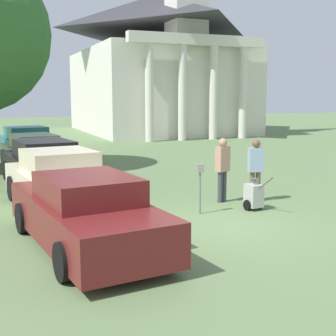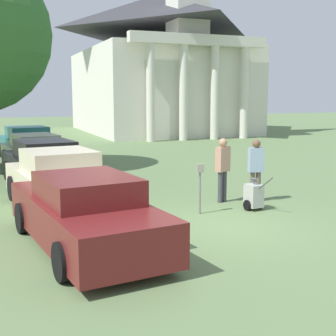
# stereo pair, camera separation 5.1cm
# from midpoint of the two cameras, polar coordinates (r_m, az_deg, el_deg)

# --- Properties ---
(ground_plane) EXTENTS (120.00, 120.00, 0.00)m
(ground_plane) POSITION_cam_midpoint_polar(r_m,az_deg,el_deg) (10.92, 5.78, -7.20)
(ground_plane) COLOR #607A4C
(parked_car_maroon) EXTENTS (2.52, 5.25, 1.47)m
(parked_car_maroon) POSITION_cam_midpoint_polar(r_m,az_deg,el_deg) (9.48, -10.20, -5.46)
(parked_car_maroon) COLOR maroon
(parked_car_maroon) RESTS_ON ground_plane
(parked_car_cream) EXTENTS (2.53, 4.82, 1.57)m
(parked_car_cream) POSITION_cam_midpoint_polar(r_m,az_deg,el_deg) (12.99, -13.34, -1.54)
(parked_car_cream) COLOR beige
(parked_car_cream) RESTS_ON ground_plane
(parked_car_black) EXTENTS (2.55, 5.43, 1.54)m
(parked_car_black) POSITION_cam_midpoint_polar(r_m,az_deg,el_deg) (16.32, -15.03, 0.41)
(parked_car_black) COLOR black
(parked_car_black) RESTS_ON ground_plane
(parked_car_sage) EXTENTS (2.42, 5.37, 1.48)m
(parked_car_sage) POSITION_cam_midpoint_polar(r_m,az_deg,el_deg) (19.64, -16.14, 1.69)
(parked_car_sage) COLOR gray
(parked_car_sage) RESTS_ON ground_plane
(parked_car_teal) EXTENTS (2.53, 4.90, 1.57)m
(parked_car_teal) POSITION_cam_midpoint_polar(r_m,az_deg,el_deg) (23.28, -17.00, 2.80)
(parked_car_teal) COLOR #23666B
(parked_car_teal) RESTS_ON ground_plane
(parking_meter) EXTENTS (0.18, 0.09, 1.30)m
(parking_meter) POSITION_cam_midpoint_polar(r_m,az_deg,el_deg) (11.91, 3.81, -1.35)
(parking_meter) COLOR slate
(parking_meter) RESTS_ON ground_plane
(person_worker) EXTENTS (0.47, 0.36, 1.83)m
(person_worker) POSITION_cam_midpoint_polar(r_m,az_deg,el_deg) (13.29, 6.55, 0.30)
(person_worker) COLOR #3F3F47
(person_worker) RESTS_ON ground_plane
(person_supervisor) EXTENTS (0.46, 0.31, 1.78)m
(person_supervisor) POSITION_cam_midpoint_polar(r_m,az_deg,el_deg) (13.49, 10.53, 0.21)
(person_supervisor) COLOR #665B4C
(person_supervisor) RESTS_ON ground_plane
(equipment_cart) EXTENTS (0.49, 1.00, 1.00)m
(equipment_cart) POSITION_cam_midpoint_polar(r_m,az_deg,el_deg) (12.61, 10.29, -3.31)
(equipment_cart) COLOR #B2B2AD
(equipment_cart) RESTS_ON ground_plane
(church) EXTENTS (11.93, 16.70, 23.66)m
(church) POSITION_cam_midpoint_polar(r_m,az_deg,el_deg) (39.77, -1.32, 12.98)
(church) COLOR silver
(church) RESTS_ON ground_plane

